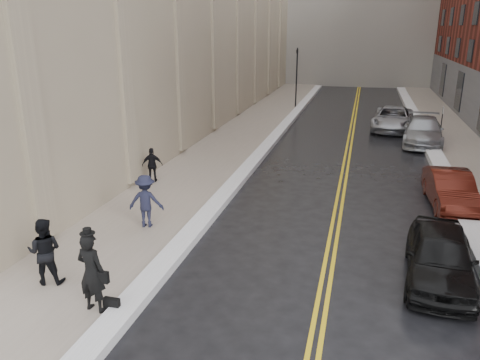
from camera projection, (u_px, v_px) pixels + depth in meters
The scene contains 17 objects.
ground at pixel (230, 289), 12.78m from camera, with size 160.00×160.00×0.00m, color black.
sidewalk_left at pixel (231, 143), 28.56m from camera, with size 4.00×64.00×0.15m, color gray.
sidewalk_right at pixel (471, 158), 25.29m from camera, with size 3.00×64.00×0.15m, color gray.
lane_stripe_a at pixel (346, 152), 26.91m from camera, with size 0.12×64.00×0.01m, color gold.
lane_stripe_b at pixel (350, 152), 26.86m from camera, with size 0.12×64.00×0.01m, color gold.
snow_ridge_left at pixel (268, 145), 27.98m from camera, with size 0.70×60.80×0.26m, color white.
snow_ridge_right at pixel (435, 155), 25.71m from camera, with size 0.85×60.80×0.30m, color white.
traffic_signal at pixel (297, 73), 40.04m from camera, with size 0.18×0.15×5.20m.
parking_sign_far at pixel (442, 121), 28.83m from camera, with size 0.06×0.35×2.23m.
car_black at pixel (440, 256), 13.00m from camera, with size 1.79×4.46×1.52m, color black.
car_maroon at pixel (450, 189), 18.52m from camera, with size 1.50×4.30×1.42m, color #43130C.
car_silver_near at pixel (423, 131), 28.54m from camera, with size 2.25×5.55×1.61m, color #93959A.
car_silver_far at pixel (393, 118), 32.51m from camera, with size 2.64×5.73×1.59m, color #9B9CA3.
pedestrian_main at pixel (92, 273), 11.28m from camera, with size 0.75×0.49×2.07m, color black.
pedestrian_a at pixel (45, 251), 12.57m from camera, with size 0.91×0.71×1.87m, color black.
pedestrian_b at pixel (146, 201), 16.21m from camera, with size 1.21×0.70×1.87m, color #1A1C30.
pedestrian_c at pixel (152, 165), 21.02m from camera, with size 0.92×0.38×1.56m, color black.
Camera 1 is at (3.12, -10.79, 6.81)m, focal length 35.00 mm.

